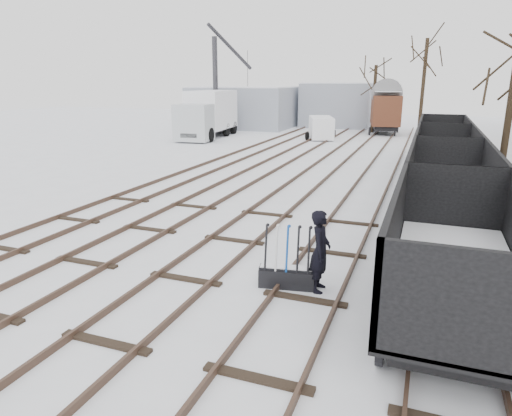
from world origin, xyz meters
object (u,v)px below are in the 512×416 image
at_px(worker, 320,251).
at_px(box_van_wagon, 386,109).
at_px(freight_wagon_a, 456,273).
at_px(lorry, 208,114).
at_px(ground_frame, 287,276).
at_px(panel_van, 321,127).
at_px(crane, 217,104).

distance_m(worker, box_van_wagon, 33.84).
relative_size(freight_wagon_a, lorry, 0.75).
relative_size(ground_frame, freight_wagon_a, 0.23).
height_order(worker, panel_van, worker).
bearing_deg(box_van_wagon, crane, -175.66).
height_order(lorry, panel_van, lorry).
bearing_deg(panel_van, box_van_wagon, 32.66).
height_order(panel_van, crane, crane).
xyz_separation_m(worker, lorry, (-15.57, 25.57, 1.03)).
height_order(freight_wagon_a, box_van_wagon, box_van_wagon).
distance_m(freight_wagon_a, box_van_wagon, 34.46).
bearing_deg(freight_wagon_a, crane, 122.81).
bearing_deg(freight_wagon_a, ground_frame, 175.76).
relative_size(ground_frame, crane, 0.15).
distance_m(worker, crane, 34.56).
distance_m(worker, lorry, 29.95).
bearing_deg(freight_wagon_a, worker, 172.64).
bearing_deg(box_van_wagon, freight_wagon_a, -91.49).
xyz_separation_m(lorry, panel_van, (9.20, 2.56, -1.05)).
xyz_separation_m(box_van_wagon, lorry, (-13.77, -8.20, -0.22)).
distance_m(box_van_wagon, lorry, 16.03).
xyz_separation_m(ground_frame, panel_van, (-5.62, 28.23, 0.65)).
height_order(ground_frame, box_van_wagon, box_van_wagon).
xyz_separation_m(ground_frame, crane, (-16.09, 30.24, 2.25)).
distance_m(box_van_wagon, panel_van, 7.38).
relative_size(ground_frame, panel_van, 0.34).
xyz_separation_m(worker, box_van_wagon, (-1.79, 33.77, 1.24)).
height_order(worker, lorry, lorry).
bearing_deg(worker, freight_wagon_a, -102.87).
bearing_deg(crane, lorry, -50.14).
bearing_deg(worker, panel_van, 7.25).
bearing_deg(panel_van, freight_wagon_a, -90.37).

